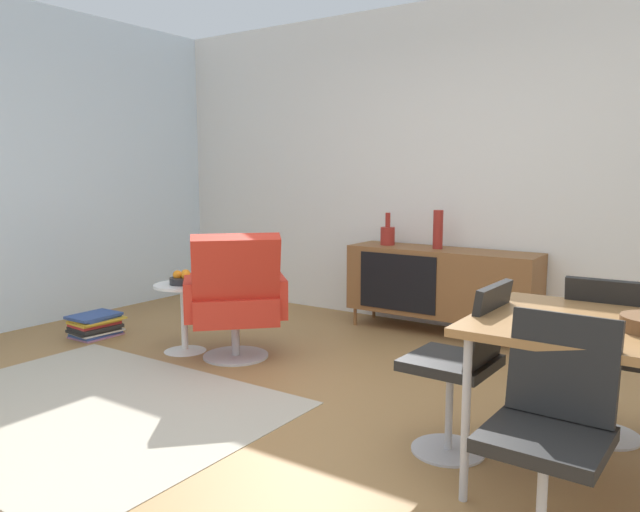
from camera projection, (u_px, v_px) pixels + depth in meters
ground_plane at (278, 428)px, 3.28m from camera, size 8.32×8.32×0.00m
wall_back at (466, 167)px, 5.21m from camera, size 6.80×0.12×2.80m
sideboard at (441, 282)px, 5.14m from camera, size 1.60×0.45×0.72m
vase_cobalt at (388, 235)px, 5.37m from camera, size 0.13×0.13×0.28m
vase_sculptural_dark at (438, 229)px, 5.10m from camera, size 0.08×0.08×0.32m
dining_chair_back_left at (608, 351)px, 3.06m from camera, size 0.41×0.43×0.86m
dining_chair_front_left at (550, 428)px, 2.15m from camera, size 0.41×0.44×0.86m
dining_chair_near_window at (463, 361)px, 2.90m from camera, size 0.43×0.41×0.86m
lounge_chair_red at (235, 297)px, 4.40m from camera, size 0.91×0.91×0.95m
side_table_round at (184, 310)px, 4.64m from camera, size 0.44×0.44×0.52m
fruit_bowl at (183, 279)px, 4.61m from camera, size 0.20×0.20×0.11m
magazine_stack at (95, 325)px, 5.08m from camera, size 0.34×0.42×0.19m
area_rug at (84, 408)px, 3.55m from camera, size 2.20×1.70×0.01m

